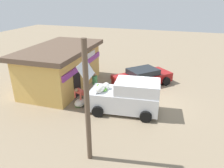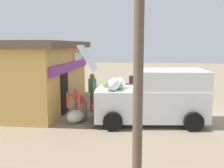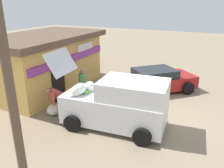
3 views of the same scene
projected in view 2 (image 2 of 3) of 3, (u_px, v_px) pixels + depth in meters
ground_plane at (178, 115)px, 10.60m from camera, size 60.00×60.00×0.00m
storefront_bar at (34, 73)px, 11.92m from camera, size 6.90×4.12×2.96m
delivery_van at (154, 97)px, 9.35m from camera, size 2.41×4.58×2.81m
parked_sedan at (154, 88)px, 13.50m from camera, size 4.36×4.29×1.24m
vendor_standing at (92, 90)px, 11.02m from camera, size 0.54×0.44×1.62m
customer_bending at (78, 101)px, 9.46m from camera, size 0.77×0.67×1.30m
unloaded_banana_pile at (75, 117)px, 9.51m from camera, size 0.90×0.84×0.47m
paint_bucket at (107, 93)px, 14.34m from camera, size 0.31×0.31×0.33m
utility_pole at (138, 62)px, 5.10m from camera, size 0.20×0.20×4.98m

